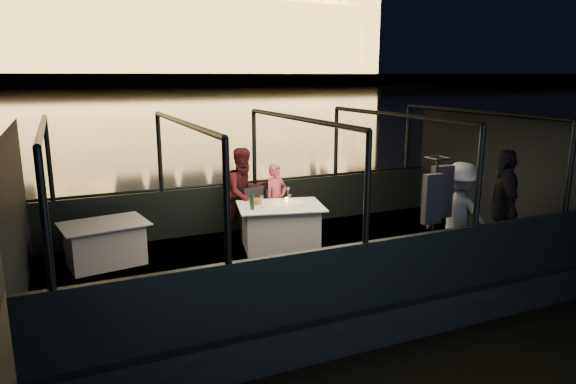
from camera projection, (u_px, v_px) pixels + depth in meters
name	position (u px, v px, depth m)	size (l,w,h in m)	color
river_water	(80.00, 98.00, 79.80)	(500.00, 500.00, 0.00)	black
boat_hull	(298.00, 287.00, 8.55)	(8.60, 4.40, 1.00)	black
boat_deck	(298.00, 260.00, 8.44)	(8.00, 4.00, 0.04)	black
gunwale_port	(255.00, 205.00, 10.12)	(8.00, 0.08, 0.90)	black
gunwale_starboard	(364.00, 276.00, 6.55)	(8.00, 0.08, 0.90)	black
cabin_glass_port	(254.00, 147.00, 9.86)	(8.00, 0.02, 1.40)	#99B2B2
cabin_glass_starboard	(367.00, 188.00, 6.30)	(8.00, 0.02, 1.40)	#99B2B2
cabin_roof_glass	(299.00, 119.00, 7.93)	(8.00, 4.00, 0.02)	#99B2B2
end_wall_fore	(17.00, 219.00, 6.59)	(0.02, 4.00, 2.30)	black
end_wall_aft	(488.00, 172.00, 9.77)	(0.02, 4.00, 2.30)	black
canopy_ribs	(298.00, 191.00, 8.18)	(8.00, 4.00, 2.30)	black
embankment	(64.00, 82.00, 195.36)	(400.00, 140.00, 6.00)	#423D33
dining_table_central	(281.00, 227.00, 8.91)	(1.45, 1.05, 0.77)	silver
dining_table_aft	(105.00, 241.00, 8.13)	(1.29, 0.93, 0.68)	silver
chair_port_left	(257.00, 216.00, 9.31)	(0.44, 0.44, 0.94)	black
chair_port_right	(279.00, 213.00, 9.57)	(0.41, 0.41, 0.87)	black
coat_stand	(434.00, 219.00, 7.47)	(0.52, 0.41, 1.86)	black
person_woman_coral	(276.00, 195.00, 9.67)	(0.48, 0.32, 1.34)	#CC4A56
person_man_maroon	(245.00, 198.00, 9.46)	(0.81, 0.63, 1.68)	#391013
passenger_stripe	(459.00, 216.00, 7.84)	(1.09, 0.61, 1.68)	silver
passenger_dark	(502.00, 213.00, 8.03)	(1.09, 0.46, 1.86)	black
wine_bottle	(252.00, 201.00, 8.53)	(0.07, 0.07, 0.33)	#14381E
bread_basket	(255.00, 201.00, 8.94)	(0.22, 0.22, 0.09)	brown
amber_candle	(286.00, 200.00, 9.06)	(0.05, 0.05, 0.08)	#F9963E
plate_near	(299.00, 204.00, 8.87)	(0.25, 0.25, 0.02)	silver
plate_far	(255.00, 203.00, 8.95)	(0.22, 0.22, 0.01)	white
wine_glass_white	(262.00, 202.00, 8.67)	(0.07, 0.07, 0.20)	silver
wine_glass_red	(288.00, 194.00, 9.27)	(0.07, 0.07, 0.21)	silver
wine_glass_empty	(290.00, 200.00, 8.84)	(0.06, 0.06, 0.18)	silver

